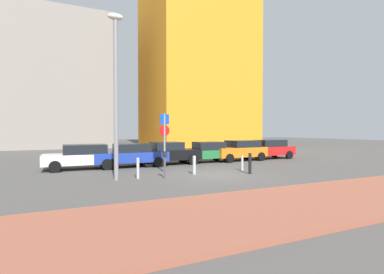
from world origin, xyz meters
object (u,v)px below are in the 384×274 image
(parking_meter, at_px, (165,161))
(traffic_bollard_near, at_px, (250,163))
(parked_car_green, at_px, (207,152))
(street_lamp, at_px, (116,83))
(traffic_bollard_edge, at_px, (138,168))
(parked_car_black, at_px, (166,153))
(parked_car_red, at_px, (268,149))
(parking_sign_post, at_px, (165,135))
(parked_car_blue, at_px, (131,155))
(parked_car_white, at_px, (84,156))
(traffic_bollard_far, at_px, (242,163))
(traffic_bollard_mid, at_px, (194,165))
(parked_car_orange, at_px, (240,150))

(parking_meter, distance_m, traffic_bollard_near, 4.59)
(parked_car_green, relative_size, street_lamp, 0.52)
(street_lamp, relative_size, traffic_bollard_edge, 7.63)
(traffic_bollard_near, bearing_deg, traffic_bollard_edge, 170.09)
(parked_car_green, bearing_deg, parked_car_black, -178.90)
(parked_car_red, xyz_separation_m, traffic_bollard_near, (-6.21, -6.02, -0.25))
(parked_car_black, xyz_separation_m, parking_meter, (-2.05, -5.33, 0.07))
(parking_sign_post, distance_m, traffic_bollard_near, 4.82)
(parked_car_blue, bearing_deg, parked_car_green, 3.86)
(parked_car_white, distance_m, traffic_bollard_near, 9.59)
(parked_car_green, distance_m, parking_meter, 7.47)
(parking_sign_post, distance_m, street_lamp, 4.05)
(street_lamp, bearing_deg, parked_car_green, 33.68)
(parked_car_green, xyz_separation_m, parked_car_red, (5.60, 0.11, 0.03))
(parked_car_green, xyz_separation_m, traffic_bollard_far, (-0.29, -4.77, -0.33))
(parked_car_green, relative_size, traffic_bollard_mid, 4.12)
(parked_car_black, bearing_deg, parked_car_blue, -172.69)
(parked_car_white, bearing_deg, traffic_bollard_near, -36.60)
(parked_car_white, bearing_deg, parked_car_orange, 0.49)
(parked_car_black, bearing_deg, traffic_bollard_mid, -92.63)
(parking_sign_post, xyz_separation_m, traffic_bollard_far, (4.16, -1.37, -1.59))
(parked_car_green, bearing_deg, traffic_bollard_edge, -142.26)
(parked_car_blue, relative_size, parking_sign_post, 1.42)
(parked_car_white, height_order, street_lamp, street_lamp)
(parked_car_white, height_order, traffic_bollard_far, parked_car_white)
(parked_car_blue, distance_m, parked_car_green, 5.60)
(parked_car_white, relative_size, traffic_bollard_near, 4.18)
(parking_meter, relative_size, traffic_bollard_mid, 1.35)
(parked_car_black, distance_m, traffic_bollard_edge, 5.83)
(parked_car_orange, xyz_separation_m, traffic_bollard_mid, (-6.07, -4.71, -0.32))
(parked_car_black, bearing_deg, parking_meter, -111.02)
(parked_car_orange, height_order, traffic_bollard_far, parked_car_orange)
(parked_car_blue, bearing_deg, parked_car_white, 176.23)
(parked_car_blue, xyz_separation_m, traffic_bollard_mid, (2.25, -4.44, -0.27))
(parking_meter, bearing_deg, parked_car_green, 46.22)
(traffic_bollard_mid, distance_m, traffic_bollard_far, 3.04)
(parked_car_green, bearing_deg, parked_car_orange, -2.13)
(parked_car_black, height_order, street_lamp, street_lamp)
(parked_car_white, height_order, traffic_bollard_near, parked_car_white)
(parking_sign_post, bearing_deg, street_lamp, -152.67)
(street_lamp, height_order, traffic_bollard_far, street_lamp)
(parked_car_green, height_order, parking_sign_post, parking_sign_post)
(parking_sign_post, height_order, traffic_bollard_near, parking_sign_post)
(parked_car_white, distance_m, parked_car_red, 13.91)
(traffic_bollard_edge, bearing_deg, parking_meter, -22.15)
(parked_car_blue, xyz_separation_m, parked_car_orange, (8.31, 0.27, 0.05))
(parking_meter, bearing_deg, parked_car_red, 27.06)
(parked_car_red, relative_size, traffic_bollard_mid, 4.74)
(parked_car_blue, relative_size, traffic_bollard_edge, 4.58)
(traffic_bollard_edge, bearing_deg, parked_car_white, 112.59)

